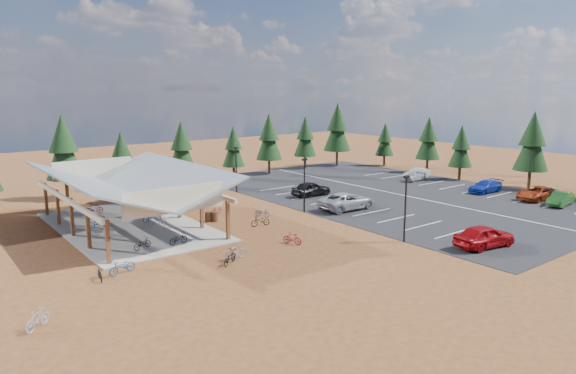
{
  "coord_description": "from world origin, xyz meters",
  "views": [
    {
      "loc": [
        -25.05,
        -34.45,
        11.54
      ],
      "look_at": [
        4.86,
        4.33,
        2.11
      ],
      "focal_mm": 32.0,
      "sensor_mm": 36.0,
      "label": 1
    }
  ],
  "objects": [
    {
      "name": "ground",
      "position": [
        0.0,
        0.0,
        0.0
      ],
      "size": [
        140.0,
        140.0,
        0.0
      ],
      "primitive_type": "plane",
      "color": "#572B17",
      "rests_on": "ground"
    },
    {
      "name": "asphalt_lot",
      "position": [
        18.5,
        3.0,
        0.02
      ],
      "size": [
        27.0,
        44.0,
        0.04
      ],
      "primitive_type": "cube",
      "color": "black",
      "rests_on": "ground"
    },
    {
      "name": "concrete_pad",
      "position": [
        -10.0,
        7.0,
        0.05
      ],
      "size": [
        10.6,
        18.6,
        0.1
      ],
      "primitive_type": "cube",
      "color": "gray",
      "rests_on": "ground"
    },
    {
      "name": "bike_pavilion",
      "position": [
        -10.0,
        7.0,
        3.82
      ],
      "size": [
        11.65,
        19.4,
        4.97
      ],
      "color": "brown",
      "rests_on": "concrete_pad"
    },
    {
      "name": "lamp_post_0",
      "position": [
        5.0,
        -10.0,
        2.98
      ],
      "size": [
        0.5,
        0.25,
        5.14
      ],
      "color": "black",
      "rests_on": "ground"
    },
    {
      "name": "lamp_post_1",
      "position": [
        5.0,
        2.0,
        2.98
      ],
      "size": [
        0.5,
        0.25,
        5.14
      ],
      "color": "black",
      "rests_on": "ground"
    },
    {
      "name": "lamp_post_2",
      "position": [
        5.0,
        14.0,
        2.98
      ],
      "size": [
        0.5,
        0.25,
        5.14
      ],
      "color": "black",
      "rests_on": "ground"
    },
    {
      "name": "trash_bin_0",
      "position": [
        -3.85,
        4.53,
        0.45
      ],
      "size": [
        0.6,
        0.6,
        0.9
      ],
      "primitive_type": "cylinder",
      "color": "#472A19",
      "rests_on": "ground"
    },
    {
      "name": "trash_bin_1",
      "position": [
        -3.43,
        4.18,
        0.45
      ],
      "size": [
        0.6,
        0.6,
        0.9
      ],
      "primitive_type": "cylinder",
      "color": "#472A19",
      "rests_on": "ground"
    },
    {
      "name": "pine_2",
      "position": [
        -11.06,
        22.09,
        5.46
      ],
      "size": [
        3.84,
        3.84,
        8.95
      ],
      "color": "#382314",
      "rests_on": "ground"
    },
    {
      "name": "pine_3",
      "position": [
        -4.71,
        22.86,
        4.17
      ],
      "size": [
        2.93,
        2.93,
        6.83
      ],
      "color": "#382314",
      "rests_on": "ground"
    },
    {
      "name": "pine_4",
      "position": [
        2.0,
        21.37,
        4.77
      ],
      "size": [
        3.35,
        3.35,
        7.81
      ],
      "color": "#382314",
      "rests_on": "ground"
    },
    {
      "name": "pine_5",
      "position": [
        9.47,
        21.79,
        4.17
      ],
      "size": [
        2.94,
        2.94,
        6.84
      ],
      "color": "#382314",
      "rests_on": "ground"
    },
    {
      "name": "pine_6",
      "position": [
        15.35,
        22.16,
        5.06
      ],
      "size": [
        3.56,
        3.56,
        8.29
      ],
      "color": "#382314",
      "rests_on": "ground"
    },
    {
      "name": "pine_7",
      "position": [
        22.33,
        22.89,
        4.68
      ],
      "size": [
        3.29,
        3.29,
        7.66
      ],
      "color": "#382314",
      "rests_on": "ground"
    },
    {
      "name": "pine_8",
      "position": [
        27.96,
        22.13,
        5.8
      ],
      "size": [
        4.08,
        4.08,
        9.49
      ],
      "color": "#382314",
      "rests_on": "ground"
    },
    {
      "name": "pine_10",
      "position": [
        33.22,
        -5.02,
        5.52
      ],
      "size": [
        3.88,
        3.88,
        9.04
      ],
      "color": "#382314",
      "rests_on": "ground"
    },
    {
      "name": "pine_11",
      "position": [
        32.06,
        3.53,
        4.28
      ],
      "size": [
        3.01,
        3.01,
        7.01
      ],
      "color": "#382314",
      "rests_on": "ground"
    },
    {
      "name": "pine_12",
      "position": [
        33.67,
        9.83,
        4.73
      ],
      "size": [
        3.33,
        3.33,
        7.75
      ],
      "color": "#382314",
      "rests_on": "ground"
    },
    {
      "name": "pine_13",
      "position": [
        33.63,
        17.72,
        3.95
      ],
      "size": [
        2.78,
        2.78,
        6.48
      ],
      "color": "#382314",
      "rests_on": "ground"
    },
    {
      "name": "bike_0",
      "position": [
        -11.64,
        0.24,
        0.5
      ],
      "size": [
        1.63,
        1.01,
        0.81
      ],
      "primitive_type": "imported",
      "rotation": [
        0.0,
        0.0,
        1.91
      ],
      "color": "black",
      "rests_on": "concrete_pad"
    },
    {
      "name": "bike_1",
      "position": [
        -12.8,
        5.47,
        0.6
      ],
      "size": [
        1.7,
        0.6,
        1.0
      ],
      "primitive_type": "imported",
      "rotation": [
        0.0,
        0.0,
        1.49
      ],
      "color": "gray",
      "rests_on": "concrete_pad"
    },
    {
      "name": "bike_2",
      "position": [
        -12.34,
        7.83,
        0.56
      ],
      "size": [
        1.8,
        0.73,
        0.92
      ],
      "primitive_type": "imported",
      "rotation": [
        0.0,
        0.0,
        1.5
      ],
      "color": "#154199",
      "rests_on": "concrete_pad"
    },
    {
      "name": "bike_3",
      "position": [
        -11.04,
        13.13,
        0.58
      ],
      "size": [
        1.63,
        0.57,
        0.96
      ],
      "primitive_type": "imported",
      "rotation": [
        0.0,
        0.0,
        1.49
      ],
      "color": "maroon",
      "rests_on": "concrete_pad"
    },
    {
      "name": "bike_4",
      "position": [
        -9.02,
        -0.24,
        0.5
      ],
      "size": [
        1.59,
        0.73,
        0.81
      ],
      "primitive_type": "imported",
      "rotation": [
        0.0,
        0.0,
        1.7
      ],
      "color": "black",
      "rests_on": "concrete_pad"
    },
    {
      "name": "bike_5",
      "position": [
        -8.44,
        5.19,
        0.65
      ],
      "size": [
        1.91,
        1.03,
        1.11
      ],
      "primitive_type": "imported",
      "rotation": [
        0.0,
        0.0,
        1.28
      ],
      "color": "gray",
      "rests_on": "concrete_pad"
    },
    {
      "name": "bike_6",
      "position": [
        -7.99,
        7.04,
        0.52
      ],
      "size": [
        1.66,
        0.79,
        0.84
      ],
      "primitive_type": "imported",
      "rotation": [
        0.0,
        0.0,
        1.42
      ],
      "color": "navy",
      "rests_on": "concrete_pad"
    },
    {
      "name": "bike_7",
      "position": [
        -6.8,
        11.53,
        0.63
      ],
      "size": [
        1.82,
        0.82,
        1.06
      ],
      "primitive_type": "imported",
      "rotation": [
        0.0,
        0.0,
        1.76
      ],
      "color": "#943315",
      "rests_on": "concrete_pad"
    },
    {
      "name": "bike_8",
      "position": [
        -15.97,
        -3.81,
        0.4
      ],
      "size": [
        0.8,
        1.59,
        0.8
      ],
      "primitive_type": "imported",
      "rotation": [
        0.0,
        0.0,
        -0.18
      ],
      "color": "black",
      "rests_on": "ground"
    },
    {
      "name": "bike_9",
      "position": [
        -20.5,
        -8.55,
        0.5
      ],
      "size": [
        1.57,
        1.42,
        1.0
      ],
      "primitive_type": "imported",
      "rotation": [
        0.0,
        0.0,
        2.27
      ],
      "color": "#A0A2A9",
      "rests_on": "ground"
    },
    {
      "name": "bike_10",
      "position": [
        -14.52,
        -3.66,
        0.49
      ],
      "size": [
        1.98,
        1.13,
        0.98
      ],
      "primitive_type": "imported",
      "rotation": [
        0.0,
        0.0,
        4.99
      ],
      "color": "navy",
      "rests_on": "ground"
    },
    {
      "name": "bike_11",
      "position": [
        -2.14,
        -5.27,
        0.47
      ],
      "size": [
        1.01,
        1.63,
        0.95
      ],
      "primitive_type": "imported",
      "rotation": [
        0.0,
        0.0,
        0.39
      ],
      "color": "maroon",
      "rests_on": "ground"
    },
    {
      "name": "bike_12",
      "position": [
        -8.18,
        -6.22,
        0.47
      ],
      "size": [
        1.82,
        1.55,
        0.94
      ],
      "primitive_type": "imported",
      "rotation": [
        0.0,
        0.0,
        2.19
      ],
      "color": "black",
      "rests_on": "ground"
    },
    {
      "name": "bike_13",
      "position": [
        -7.32,
        -5.61,
        0.52
      ],
      "size": [
        1.75,
        0.58,
        1.04
      ],
      "primitive_type": "imported",
      "rotation": [
        0.0,
        0.0,
        4.66
      ],
      "color": "gray",
      "rests_on": "ground"
    },
    {
      "name": "bike_14",
      "position": [
        0.89,
        2.99,
        0.42
      ],
      "size": [
        1.04,
        1.68,
        0.83
      ],
      "primitive_type": "imported",
      "rotation": [
        0.0,
        0.0,
        0.33
      ],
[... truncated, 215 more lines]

